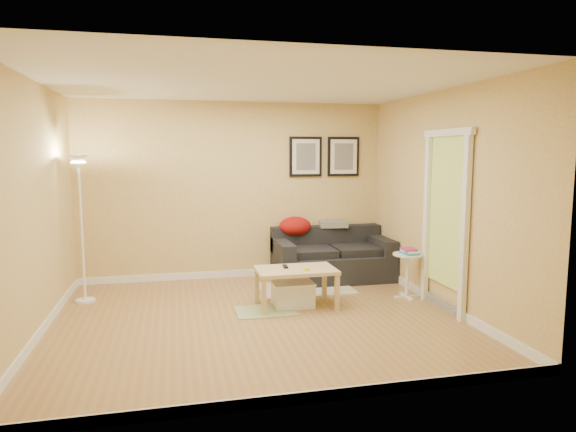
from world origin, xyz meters
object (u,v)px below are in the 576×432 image
object	(u,v)px
coffee_table	(296,288)
side_table	(407,276)
book_stack	(409,251)
floor_lamp	(82,233)
storage_bin	(293,294)
sofa	(333,254)

from	to	relation	value
coffee_table	side_table	world-z (taller)	side_table
book_stack	floor_lamp	distance (m)	4.11
storage_bin	side_table	distance (m)	1.53
storage_bin	floor_lamp	distance (m)	2.71
storage_bin	book_stack	xyz separation A→B (m)	(1.53, 0.01, 0.46)
storage_bin	side_table	world-z (taller)	side_table
book_stack	floor_lamp	bearing A→B (deg)	152.37
side_table	coffee_table	bearing A→B (deg)	-177.71
book_stack	floor_lamp	size ratio (longest dim) A/B	0.13
storage_bin	sofa	bearing A→B (deg)	52.78
side_table	floor_lamp	xyz separation A→B (m)	(-4.02, 0.73, 0.58)
coffee_table	book_stack	distance (m)	1.55
side_table	floor_lamp	size ratio (longest dim) A/B	0.31
coffee_table	floor_lamp	size ratio (longest dim) A/B	0.52
coffee_table	sofa	bearing A→B (deg)	67.66
book_stack	floor_lamp	world-z (taller)	floor_lamp
coffee_table	book_stack	world-z (taller)	book_stack
coffee_table	side_table	xyz separation A→B (m)	(1.49, 0.06, 0.05)
sofa	side_table	distance (m)	1.30
sofa	book_stack	xyz separation A→B (m)	(0.65, -1.15, 0.24)
sofa	floor_lamp	distance (m)	3.44
sofa	coffee_table	world-z (taller)	sofa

